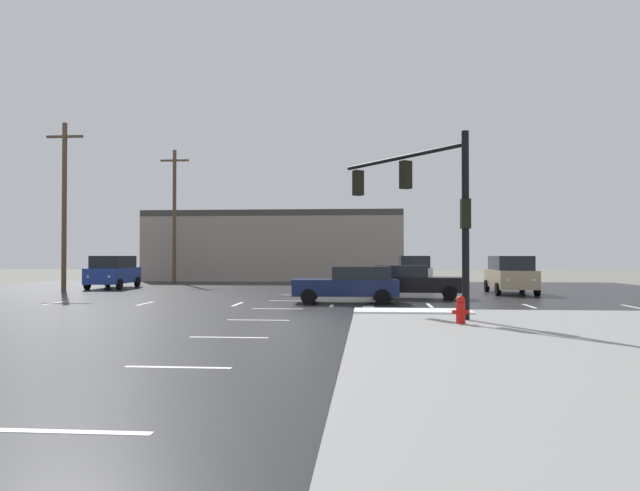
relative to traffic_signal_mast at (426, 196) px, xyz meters
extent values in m
plane|color=slate|center=(-5.36, 5.08, -4.02)|extent=(120.00, 120.00, 0.00)
cube|color=#232326|center=(-5.36, 5.08, -4.01)|extent=(44.00, 44.00, 0.02)
cube|color=white|center=(-0.36, 1.08, -3.85)|extent=(4.00, 1.60, 0.06)
cube|color=silver|center=(-5.36, -12.92, -3.99)|extent=(2.00, 0.15, 0.01)
cube|color=silver|center=(-5.36, -8.92, -3.99)|extent=(2.00, 0.15, 0.01)
cube|color=silver|center=(-5.36, -4.92, -3.99)|extent=(2.00, 0.15, 0.01)
cube|color=silver|center=(-5.36, -0.92, -3.99)|extent=(2.00, 0.15, 0.01)
cube|color=silver|center=(-5.36, 3.08, -3.99)|extent=(2.00, 0.15, 0.01)
cube|color=silver|center=(-5.36, 7.08, -3.99)|extent=(2.00, 0.15, 0.01)
cube|color=silver|center=(-5.36, 11.08, -3.99)|extent=(2.00, 0.15, 0.01)
cube|color=silver|center=(-5.36, 15.08, -3.99)|extent=(2.00, 0.15, 0.01)
cube|color=silver|center=(-5.36, 19.08, -3.99)|extent=(2.00, 0.15, 0.01)
cube|color=silver|center=(-5.36, 23.08, -3.99)|extent=(2.00, 0.15, 0.01)
cube|color=silver|center=(-15.36, 5.08, -3.99)|extent=(0.15, 2.00, 0.01)
cube|color=silver|center=(-11.36, 5.08, -3.99)|extent=(0.15, 2.00, 0.01)
cube|color=silver|center=(-7.36, 5.08, -3.99)|extent=(0.15, 2.00, 0.01)
cube|color=silver|center=(-3.36, 5.08, -3.99)|extent=(0.15, 2.00, 0.01)
cube|color=silver|center=(0.64, 5.08, -3.99)|extent=(0.15, 2.00, 0.01)
cube|color=silver|center=(4.64, 5.08, -3.99)|extent=(0.15, 2.00, 0.01)
cube|color=silver|center=(8.64, 5.08, -3.99)|extent=(0.15, 2.00, 0.01)
cube|color=silver|center=(-1.86, 1.08, -3.99)|extent=(0.45, 7.00, 0.01)
cylinder|color=black|center=(1.06, -1.38, -1.02)|extent=(0.22, 0.22, 5.71)
cylinder|color=black|center=(-0.78, 1.02, 1.44)|extent=(3.79, 4.88, 0.14)
cube|color=black|center=(-0.60, 0.78, 0.81)|extent=(0.46, 0.44, 0.95)
sphere|color=red|center=(-0.69, 0.90, 1.10)|extent=(0.20, 0.20, 0.20)
cube|color=black|center=(-2.25, 2.93, 0.81)|extent=(0.46, 0.44, 0.95)
sphere|color=red|center=(-2.35, 3.06, 1.10)|extent=(0.20, 0.20, 0.20)
cube|color=black|center=(1.06, -1.38, -0.68)|extent=(0.28, 0.36, 0.90)
cylinder|color=red|center=(0.74, -2.45, -3.58)|extent=(0.26, 0.26, 0.60)
sphere|color=red|center=(0.74, -2.45, -3.21)|extent=(0.25, 0.25, 0.25)
cylinder|color=red|center=(0.56, -2.45, -3.55)|extent=(0.12, 0.11, 0.11)
cylinder|color=red|center=(0.92, -2.45, -3.55)|extent=(0.12, 0.11, 0.11)
cube|color=gray|center=(-9.56, 30.19, -1.44)|extent=(20.78, 8.00, 5.16)
cube|color=#3F3D3A|center=(-9.56, 30.19, 1.40)|extent=(20.78, 8.00, 0.50)
cube|color=navy|center=(-17.81, 16.50, -3.19)|extent=(2.23, 4.91, 0.95)
cube|color=black|center=(-17.81, 16.50, -2.34)|extent=(1.99, 3.46, 0.75)
cylinder|color=black|center=(-16.73, 14.93, -3.67)|extent=(0.26, 0.67, 0.66)
cylinder|color=black|center=(-18.68, 14.81, -3.67)|extent=(0.26, 0.67, 0.66)
cylinder|color=black|center=(-16.93, 18.18, -3.67)|extent=(0.26, 0.67, 0.66)
cylinder|color=black|center=(-18.88, 18.07, -3.67)|extent=(0.26, 0.67, 0.66)
sphere|color=white|center=(-17.04, 14.19, -3.19)|extent=(0.18, 0.18, 0.18)
sphere|color=white|center=(-18.29, 14.11, -3.19)|extent=(0.18, 0.18, 0.18)
cube|color=white|center=(1.04, 18.88, -3.19)|extent=(2.00, 4.82, 0.95)
cube|color=black|center=(1.04, 18.88, -2.34)|extent=(1.83, 3.38, 0.75)
cylinder|color=black|center=(2.00, 17.23, -3.67)|extent=(0.23, 0.66, 0.66)
cylinder|color=black|center=(0.05, 17.25, -3.67)|extent=(0.23, 0.66, 0.66)
cylinder|color=black|center=(2.03, 20.50, -3.67)|extent=(0.23, 0.66, 0.66)
cylinder|color=black|center=(0.08, 20.52, -3.67)|extent=(0.23, 0.66, 0.66)
sphere|color=white|center=(1.64, 16.52, -3.19)|extent=(0.18, 0.18, 0.18)
sphere|color=white|center=(0.39, 16.53, -3.19)|extent=(0.18, 0.18, 0.18)
cube|color=#141E47|center=(-2.86, 6.05, -3.32)|extent=(4.57, 1.97, 0.70)
cube|color=black|center=(-2.19, 6.07, -2.69)|extent=(2.54, 1.75, 0.55)
cylinder|color=black|center=(-4.36, 5.09, -3.67)|extent=(0.67, 0.25, 0.66)
cylinder|color=black|center=(-4.43, 6.89, -3.67)|extent=(0.67, 0.25, 0.66)
cylinder|color=black|center=(-1.30, 5.21, -3.67)|extent=(0.67, 0.25, 0.66)
cylinder|color=black|center=(-1.37, 7.00, -3.67)|extent=(0.67, 0.25, 0.66)
sphere|color=white|center=(-5.04, 5.39, -3.32)|extent=(0.18, 0.18, 0.18)
sphere|color=white|center=(-5.08, 6.54, -3.32)|extent=(0.18, 0.18, 0.18)
cube|color=black|center=(0.40, 9.00, -3.32)|extent=(4.66, 2.24, 0.70)
cube|color=black|center=(-0.27, 9.07, -2.69)|extent=(2.63, 1.90, 0.55)
cylinder|color=black|center=(2.01, 9.74, -3.67)|extent=(0.68, 0.29, 0.66)
cylinder|color=black|center=(1.83, 7.95, -3.67)|extent=(0.68, 0.29, 0.66)
cylinder|color=black|center=(-1.03, 10.05, -3.67)|extent=(0.68, 0.29, 0.66)
cylinder|color=black|center=(-1.21, 8.26, -3.67)|extent=(0.68, 0.29, 0.66)
sphere|color=white|center=(2.65, 9.35, -3.32)|extent=(0.18, 0.18, 0.18)
sphere|color=white|center=(2.53, 8.21, -3.32)|extent=(0.18, 0.18, 0.18)
cube|color=tan|center=(5.74, 13.05, -3.19)|extent=(2.06, 4.84, 0.95)
cube|color=black|center=(5.74, 13.05, -2.34)|extent=(1.87, 3.40, 0.75)
cylinder|color=black|center=(6.68, 11.39, -3.67)|extent=(0.24, 0.66, 0.66)
cylinder|color=black|center=(4.73, 11.44, -3.67)|extent=(0.24, 0.66, 0.66)
cylinder|color=black|center=(6.76, 14.66, -3.67)|extent=(0.24, 0.66, 0.66)
cylinder|color=black|center=(4.81, 14.70, -3.67)|extent=(0.24, 0.66, 0.66)
sphere|color=white|center=(6.31, 10.68, -3.19)|extent=(0.18, 0.18, 0.18)
sphere|color=white|center=(5.06, 10.71, -3.19)|extent=(0.18, 0.18, 0.18)
cylinder|color=brown|center=(-19.64, 13.86, 0.91)|extent=(0.28, 0.28, 9.86)
cube|color=brown|center=(-19.64, 13.86, 5.04)|extent=(2.20, 0.14, 0.14)
cylinder|color=brown|center=(-16.67, 24.81, 1.06)|extent=(0.28, 0.28, 10.16)
cube|color=brown|center=(-16.67, 24.81, 5.34)|extent=(2.20, 0.14, 0.14)
camera|label=1|loc=(-1.87, -19.64, -1.93)|focal=33.44mm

